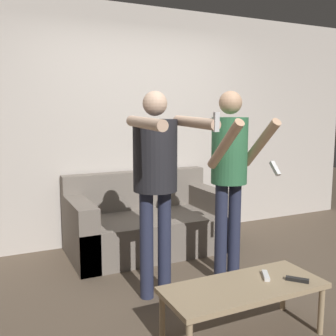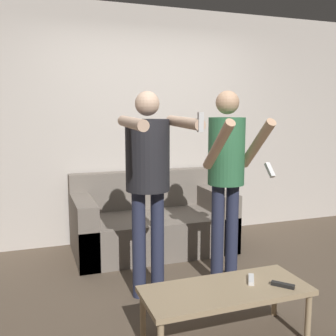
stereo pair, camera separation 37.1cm
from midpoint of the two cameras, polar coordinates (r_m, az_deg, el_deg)
name	(u,v)px [view 1 (the left image)]	position (r m, az deg, el deg)	size (l,w,h in m)	color
ground_plane	(206,292)	(3.47, 2.37, -17.56)	(14.00, 14.00, 0.00)	brown
wall_back	(136,125)	(4.65, -6.96, 6.17)	(6.40, 0.06, 2.70)	beige
couch	(147,225)	(4.36, -5.57, -8.23)	(1.69, 0.88, 0.83)	slate
person_standing_left	(156,168)	(3.09, -5.15, -0.08)	(0.47, 0.77, 1.67)	#282D47
person_standing_right	(230,166)	(3.39, 5.94, 0.26)	(0.43, 0.60, 1.68)	#282D47
coffee_table	(244,290)	(2.73, 6.98, -17.31)	(1.10, 0.45, 0.37)	tan
remote_near	(297,280)	(2.83, 14.61, -15.48)	(0.13, 0.14, 0.02)	black
remote_far	(266,276)	(2.85, 10.30, -15.18)	(0.11, 0.15, 0.02)	white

